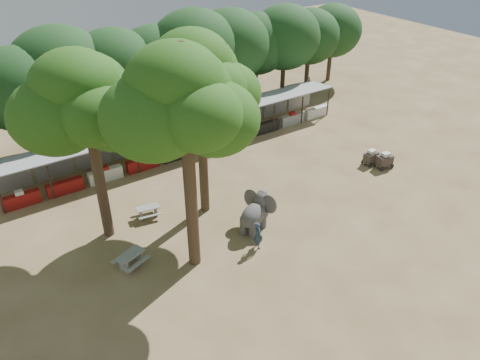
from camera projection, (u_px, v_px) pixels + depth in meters
ground at (303, 242)px, 27.06m from camera, size 100.00×100.00×0.00m
vendor_stalls at (187, 136)px, 36.22m from camera, size 28.00×2.99×2.80m
yard_tree_left at (82, 103)px, 23.49m from camera, size 7.10×6.90×11.02m
yard_tree_center at (180, 104)px, 20.86m from camera, size 7.10×6.90×12.04m
yard_tree_back at (195, 80)px, 25.47m from camera, size 7.10×6.90×11.36m
backdrop_trees at (153, 64)px, 37.59m from camera, size 46.46×5.95×8.33m
elephant at (256, 212)px, 27.70m from camera, size 2.97×2.37×2.23m
handler at (258, 235)px, 26.23m from camera, size 0.47×0.65×1.69m
picnic_table_near at (131, 258)px, 25.07m from camera, size 1.98×1.89×0.79m
picnic_table_far at (148, 210)px, 28.94m from camera, size 1.61×1.50×0.71m
cart_front at (385, 160)px, 34.10m from camera, size 1.35×0.99×1.21m
cart_back at (371, 157)px, 34.59m from camera, size 1.21×0.83×1.15m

